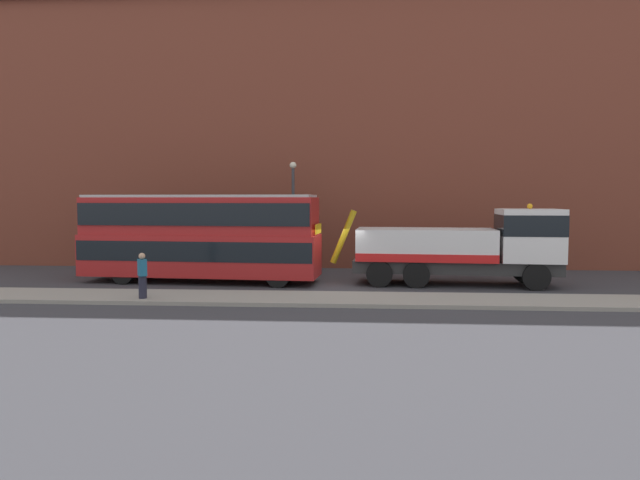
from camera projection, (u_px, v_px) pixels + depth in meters
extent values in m
plane|color=#38383D|center=(336.00, 284.00, 25.70)|extent=(120.00, 120.00, 0.00)
cube|color=gray|center=(331.00, 299.00, 21.52)|extent=(60.00, 2.80, 0.15)
cube|color=brown|center=(342.00, 125.00, 31.82)|extent=(60.00, 1.20, 16.00)
cube|color=#2D2D2D|center=(454.00, 266.00, 25.52)|extent=(9.14, 2.86, 0.55)
cube|color=white|center=(529.00, 235.00, 24.96)|extent=(2.78, 2.78, 2.30)
cube|color=black|center=(529.00, 225.00, 24.93)|extent=(2.81, 2.81, 0.90)
cube|color=silver|center=(425.00, 244.00, 25.64)|extent=(6.27, 3.04, 1.40)
cube|color=red|center=(425.00, 256.00, 25.68)|extent=(6.28, 3.09, 0.36)
cylinder|color=#B79914|center=(343.00, 237.00, 26.15)|extent=(1.25, 0.37, 2.52)
sphere|color=orange|center=(530.00, 206.00, 24.87)|extent=(0.24, 0.24, 0.24)
cylinder|color=black|center=(525.00, 270.00, 26.17)|extent=(1.18, 0.42, 1.16)
cylinder|color=black|center=(536.00, 277.00, 23.97)|extent=(1.18, 0.42, 1.16)
cylinder|color=black|center=(415.00, 268.00, 26.88)|extent=(1.18, 0.42, 1.16)
cylinder|color=black|center=(416.00, 275.00, 24.69)|extent=(1.18, 0.42, 1.16)
cylinder|color=black|center=(381.00, 268.00, 27.11)|extent=(1.18, 0.42, 1.16)
cylinder|color=black|center=(379.00, 274.00, 24.92)|extent=(1.18, 0.42, 1.16)
cube|color=#AD1E1E|center=(201.00, 255.00, 26.32)|extent=(11.15, 3.30, 1.90)
cube|color=#AD1E1E|center=(200.00, 216.00, 26.19)|extent=(10.93, 3.18, 1.70)
cube|color=black|center=(201.00, 249.00, 26.30)|extent=(11.05, 3.34, 0.90)
cube|color=black|center=(200.00, 214.00, 26.18)|extent=(10.83, 3.32, 1.00)
cube|color=#B2B2B2|center=(200.00, 196.00, 26.12)|extent=(10.70, 3.07, 0.12)
cube|color=yellow|center=(318.00, 229.00, 25.43)|extent=(0.17, 1.50, 0.44)
cylinder|color=black|center=(288.00, 270.00, 26.88)|extent=(1.06, 0.38, 1.04)
cylinder|color=black|center=(278.00, 276.00, 24.74)|extent=(1.06, 0.38, 1.04)
cylinder|color=black|center=(144.00, 267.00, 27.91)|extent=(1.06, 0.38, 1.04)
cylinder|color=black|center=(123.00, 273.00, 25.78)|extent=(1.06, 0.38, 1.04)
cylinder|color=#232333|center=(143.00, 287.00, 21.22)|extent=(0.42, 0.42, 0.85)
cube|color=#1E6084|center=(142.00, 268.00, 21.17)|extent=(0.45, 0.48, 0.62)
sphere|color=tan|center=(142.00, 256.00, 21.14)|extent=(0.24, 0.24, 0.24)
cylinder|color=#38383D|center=(293.00, 220.00, 30.18)|extent=(0.16, 0.16, 5.50)
sphere|color=#EAE5C6|center=(293.00, 165.00, 29.98)|extent=(0.36, 0.36, 0.36)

